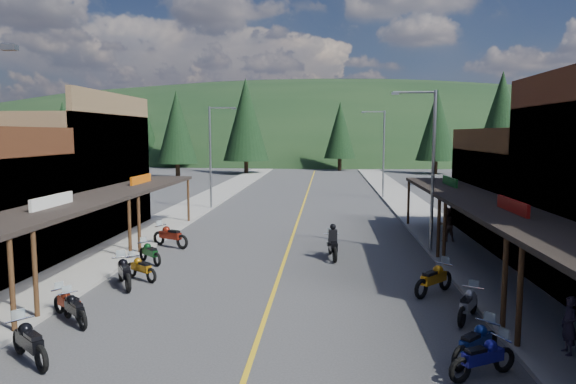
% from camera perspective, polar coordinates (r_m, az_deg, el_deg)
% --- Properties ---
extents(ground, '(220.00, 220.00, 0.00)m').
position_cam_1_polar(ground, '(18.40, -2.03, -12.29)').
color(ground, '#38383A').
rests_on(ground, ground).
extents(centerline, '(0.15, 90.00, 0.01)m').
position_cam_1_polar(centerline, '(37.83, 1.34, -2.51)').
color(centerline, gold).
rests_on(centerline, ground).
extents(sidewalk_west, '(3.40, 94.00, 0.15)m').
position_cam_1_polar(sidewalk_west, '(39.24, -11.46, -2.21)').
color(sidewalk_west, gray).
rests_on(sidewalk_west, ground).
extents(sidewalk_east, '(3.40, 94.00, 0.15)m').
position_cam_1_polar(sidewalk_east, '(38.37, 14.44, -2.48)').
color(sidewalk_east, gray).
rests_on(sidewalk_east, ground).
extents(shop_west_3, '(10.90, 10.20, 8.20)m').
position_cam_1_polar(shop_west_3, '(32.74, -24.40, 1.70)').
color(shop_west_3, brown).
rests_on(shop_west_3, ground).
extents(shop_east_3, '(10.90, 10.20, 6.20)m').
position_cam_1_polar(shop_east_3, '(31.13, 26.59, -0.45)').
color(shop_east_3, '#4C2D16').
rests_on(shop_east_3, ground).
extents(streetlight_1, '(2.16, 0.18, 8.00)m').
position_cam_1_polar(streetlight_1, '(40.34, -8.43, 4.34)').
color(streetlight_1, gray).
rests_on(streetlight_1, ground).
extents(streetlight_2, '(2.16, 0.18, 8.00)m').
position_cam_1_polar(streetlight_2, '(25.84, 15.51, 3.01)').
color(streetlight_2, gray).
rests_on(streetlight_2, ground).
extents(streetlight_3, '(2.16, 0.18, 8.00)m').
position_cam_1_polar(streetlight_3, '(47.60, 10.41, 4.62)').
color(streetlight_3, gray).
rests_on(streetlight_3, ground).
extents(ridge_hill, '(310.00, 140.00, 60.00)m').
position_cam_1_polar(ridge_hill, '(152.44, 3.62, 4.25)').
color(ridge_hill, black).
rests_on(ridge_hill, ground).
extents(pine_0, '(5.04, 5.04, 11.00)m').
position_cam_1_polar(pine_0, '(89.73, -23.68, 6.31)').
color(pine_0, black).
rests_on(pine_0, ground).
extents(pine_1, '(5.88, 5.88, 12.50)m').
position_cam_1_polar(pine_1, '(91.10, -12.30, 7.17)').
color(pine_1, black).
rests_on(pine_1, ground).
extents(pine_2, '(6.72, 6.72, 14.00)m').
position_cam_1_polar(pine_2, '(76.28, -4.71, 8.02)').
color(pine_2, black).
rests_on(pine_2, ground).
extents(pine_3, '(5.04, 5.04, 11.00)m').
position_cam_1_polar(pine_3, '(83.34, 5.80, 6.84)').
color(pine_3, black).
rests_on(pine_3, ground).
extents(pine_4, '(5.88, 5.88, 12.50)m').
position_cam_1_polar(pine_4, '(78.97, 16.20, 7.19)').
color(pine_4, black).
rests_on(pine_4, ground).
extents(pine_5, '(6.72, 6.72, 14.00)m').
position_cam_1_polar(pine_5, '(94.91, 24.29, 7.17)').
color(pine_5, black).
rests_on(pine_5, ground).
extents(pine_7, '(5.88, 5.88, 12.50)m').
position_cam_1_polar(pine_7, '(99.31, -15.76, 7.01)').
color(pine_7, black).
rests_on(pine_7, ground).
extents(pine_8, '(4.48, 4.48, 10.00)m').
position_cam_1_polar(pine_8, '(62.12, -18.44, 6.21)').
color(pine_8, black).
rests_on(pine_8, ground).
extents(pine_9, '(4.93, 4.93, 10.80)m').
position_cam_1_polar(pine_9, '(66.10, 23.99, 6.33)').
color(pine_9, black).
rests_on(pine_9, ground).
extents(pine_10, '(5.38, 5.38, 11.60)m').
position_cam_1_polar(pine_10, '(70.21, -12.25, 7.05)').
color(pine_10, black).
rests_on(pine_10, ground).
extents(pine_11, '(5.82, 5.82, 12.40)m').
position_cam_1_polar(pine_11, '(58.19, 22.60, 7.24)').
color(pine_11, black).
rests_on(pine_11, ground).
extents(bike_west_5, '(2.13, 1.94, 1.24)m').
position_cam_1_polar(bike_west_5, '(15.31, -26.80, -14.50)').
color(bike_west_5, black).
rests_on(bike_west_5, ground).
extents(bike_west_6, '(1.79, 1.75, 1.07)m').
position_cam_1_polar(bike_west_6, '(17.67, -22.65, -11.77)').
color(bike_west_6, black).
rests_on(bike_west_6, ground).
extents(bike_west_7, '(1.88, 1.58, 1.06)m').
position_cam_1_polar(bike_west_7, '(18.27, -23.16, -11.21)').
color(bike_west_7, maroon).
rests_on(bike_west_7, ground).
extents(bike_west_8, '(1.80, 2.30, 1.28)m').
position_cam_1_polar(bike_west_8, '(21.07, -17.73, -8.35)').
color(bike_west_8, black).
rests_on(bike_west_8, ground).
extents(bike_west_9, '(1.92, 1.63, 1.09)m').
position_cam_1_polar(bike_west_9, '(21.84, -16.02, -8.02)').
color(bike_west_9, '#A1660B').
rests_on(bike_west_9, ground).
extents(bike_west_10, '(1.83, 1.81, 1.10)m').
position_cam_1_polar(bike_west_10, '(24.46, -15.11, -6.42)').
color(bike_west_10, '#0C3C16').
rests_on(bike_west_10, ground).
extents(bike_west_11, '(2.43, 1.78, 1.34)m').
position_cam_1_polar(bike_west_11, '(27.59, -12.95, -4.66)').
color(bike_west_11, maroon).
rests_on(bike_west_11, ground).
extents(bike_east_5, '(2.05, 1.51, 1.13)m').
position_cam_1_polar(bike_east_5, '(13.90, 20.84, -16.64)').
color(bike_east_5, navy).
rests_on(bike_east_5, ground).
extents(bike_east_6, '(1.93, 1.93, 1.17)m').
position_cam_1_polar(bike_east_6, '(14.63, 20.12, -15.32)').
color(bike_east_6, navy).
rests_on(bike_east_6, ground).
extents(bike_east_7, '(1.56, 2.08, 1.15)m').
position_cam_1_polar(bike_east_7, '(17.61, 19.38, -11.57)').
color(bike_east_7, gray).
rests_on(bike_east_7, ground).
extents(bike_east_8, '(2.10, 2.14, 1.29)m').
position_cam_1_polar(bike_east_8, '(19.92, 15.91, -9.13)').
color(bike_east_8, '#C2770D').
rests_on(bike_east_8, ground).
extents(rider_on_bike, '(1.03, 2.36, 1.74)m').
position_cam_1_polar(rider_on_bike, '(24.59, 4.99, -5.81)').
color(rider_on_bike, black).
rests_on(rider_on_bike, ground).
extents(pedestrian_east_a, '(0.39, 0.58, 1.56)m').
position_cam_1_polar(pedestrian_east_a, '(15.73, 28.77, -12.84)').
color(pedestrian_east_a, '#292234').
rests_on(pedestrian_east_a, sidewalk_east).
extents(pedestrian_east_b, '(1.00, 0.75, 1.83)m').
position_cam_1_polar(pedestrian_east_b, '(28.93, 17.21, -3.46)').
color(pedestrian_east_b, brown).
rests_on(pedestrian_east_b, sidewalk_east).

